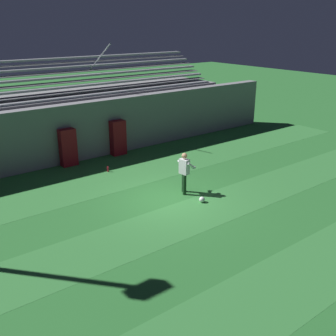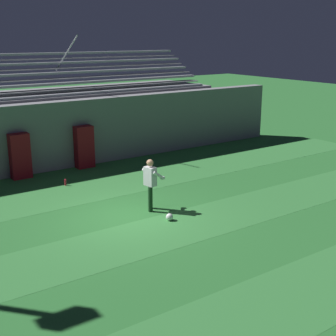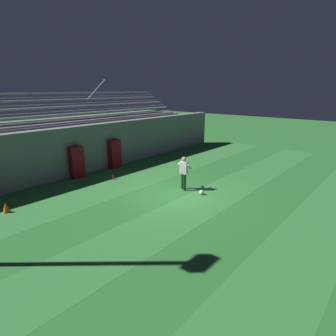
{
  "view_description": "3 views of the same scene",
  "coord_description": "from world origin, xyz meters",
  "px_view_note": "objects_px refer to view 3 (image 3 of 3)",
  "views": [
    {
      "loc": [
        -8.28,
        -10.85,
        6.38
      ],
      "look_at": [
        0.47,
        0.61,
        1.02
      ],
      "focal_mm": 42.0,
      "sensor_mm": 36.0,
      "label": 1
    },
    {
      "loc": [
        -6.63,
        -11.71,
        5.4
      ],
      "look_at": [
        1.66,
        0.23,
        1.25
      ],
      "focal_mm": 50.0,
      "sensor_mm": 36.0,
      "label": 2
    },
    {
      "loc": [
        -9.61,
        -7.78,
        4.83
      ],
      "look_at": [
        0.14,
        0.5,
        1.21
      ],
      "focal_mm": 30.0,
      "sensor_mm": 36.0,
      "label": 3
    }
  ],
  "objects_px": {
    "padding_pillar_gate_left": "(77,162)",
    "goalkeeper": "(184,171)",
    "water_bottle": "(113,177)",
    "traffic_cone": "(6,208)",
    "soccer_ball": "(202,192)",
    "padding_pillar_gate_right": "(115,154)"
  },
  "relations": [
    {
      "from": "goalkeeper",
      "to": "water_bottle",
      "type": "height_order",
      "value": "goalkeeper"
    },
    {
      "from": "padding_pillar_gate_left",
      "to": "soccer_ball",
      "type": "distance_m",
      "value": 7.28
    },
    {
      "from": "traffic_cone",
      "to": "padding_pillar_gate_right",
      "type": "bearing_deg",
      "value": 15.22
    },
    {
      "from": "padding_pillar_gate_left",
      "to": "traffic_cone",
      "type": "height_order",
      "value": "padding_pillar_gate_left"
    },
    {
      "from": "padding_pillar_gate_right",
      "to": "goalkeeper",
      "type": "relative_size",
      "value": 1.06
    },
    {
      "from": "padding_pillar_gate_left",
      "to": "padding_pillar_gate_right",
      "type": "xyz_separation_m",
      "value": [
        2.7,
        0.0,
        0.0
      ]
    },
    {
      "from": "padding_pillar_gate_left",
      "to": "padding_pillar_gate_right",
      "type": "relative_size",
      "value": 1.0
    },
    {
      "from": "padding_pillar_gate_left",
      "to": "goalkeeper",
      "type": "bearing_deg",
      "value": -68.49
    },
    {
      "from": "padding_pillar_gate_right",
      "to": "goalkeeper",
      "type": "xyz_separation_m",
      "value": [
        -0.42,
        -5.8,
        0.07
      ]
    },
    {
      "from": "goalkeeper",
      "to": "water_bottle",
      "type": "distance_m",
      "value": 4.2
    },
    {
      "from": "padding_pillar_gate_left",
      "to": "goalkeeper",
      "type": "distance_m",
      "value": 6.23
    },
    {
      "from": "soccer_ball",
      "to": "goalkeeper",
      "type": "bearing_deg",
      "value": 88.45
    },
    {
      "from": "padding_pillar_gate_left",
      "to": "padding_pillar_gate_right",
      "type": "distance_m",
      "value": 2.7
    },
    {
      "from": "goalkeeper",
      "to": "water_bottle",
      "type": "relative_size",
      "value": 6.96
    },
    {
      "from": "water_bottle",
      "to": "padding_pillar_gate_right",
      "type": "bearing_deg",
      "value": 48.24
    },
    {
      "from": "goalkeeper",
      "to": "traffic_cone",
      "type": "height_order",
      "value": "goalkeeper"
    },
    {
      "from": "padding_pillar_gate_left",
      "to": "water_bottle",
      "type": "height_order",
      "value": "padding_pillar_gate_left"
    },
    {
      "from": "traffic_cone",
      "to": "water_bottle",
      "type": "relative_size",
      "value": 1.75
    },
    {
      "from": "padding_pillar_gate_right",
      "to": "soccer_ball",
      "type": "distance_m",
      "value": 6.94
    },
    {
      "from": "soccer_ball",
      "to": "water_bottle",
      "type": "relative_size",
      "value": 0.92
    },
    {
      "from": "padding_pillar_gate_left",
      "to": "traffic_cone",
      "type": "relative_size",
      "value": 4.21
    },
    {
      "from": "padding_pillar_gate_right",
      "to": "traffic_cone",
      "type": "xyz_separation_m",
      "value": [
        -7.23,
        -1.97,
        -0.67
      ]
    }
  ]
}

